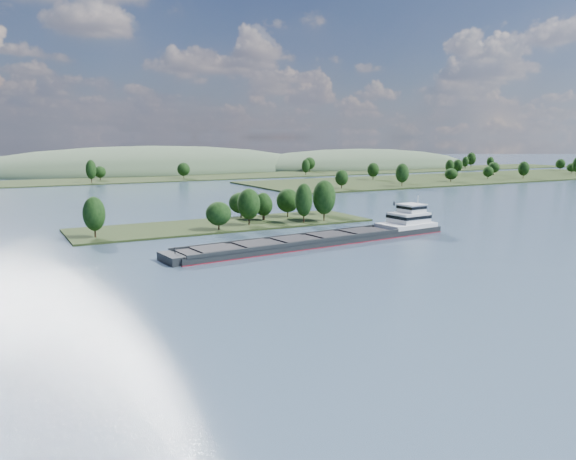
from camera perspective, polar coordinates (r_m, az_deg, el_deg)
ground at (r=136.01m, az=3.05°, el=-3.01°), size 1800.00×1800.00×0.00m
tree_island at (r=190.35m, az=-4.11°, el=1.80°), size 100.00×30.48×15.33m
right_bank at (r=420.19m, az=17.44°, el=5.11°), size 320.00×90.00×15.08m
back_shoreline at (r=401.73m, az=-17.16°, el=4.91°), size 900.00×60.00×15.89m
hill_east at (r=569.18m, az=7.14°, el=6.38°), size 260.00×140.00×36.00m
hill_west at (r=510.86m, az=-13.66°, el=5.85°), size 320.00×160.00×44.00m
cargo_barge at (r=159.28m, az=4.80°, el=-0.64°), size 89.32×19.31×12.00m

